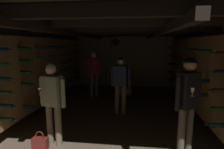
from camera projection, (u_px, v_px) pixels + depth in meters
ground_plane at (116, 112)px, 5.14m from camera, size 8.40×8.40×0.00m
room_shell at (117, 60)px, 5.17m from camera, size 4.72×6.52×2.41m
wine_crate_stack at (125, 86)px, 6.92m from camera, size 0.52×0.35×0.60m
display_bottle at (123, 75)px, 6.81m from camera, size 0.08×0.08×0.35m
person_host_center at (121, 80)px, 4.89m from camera, size 0.54×0.27×1.55m
person_guest_far_left at (94, 71)px, 6.40m from camera, size 0.40×0.45×1.60m
person_guest_near_left at (52, 97)px, 3.35m from camera, size 0.53×0.33×1.55m
person_guest_near_right at (188, 97)px, 3.04m from camera, size 0.46×0.44×1.68m
handbag at (40, 143)px, 3.31m from camera, size 0.28×0.12×0.35m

